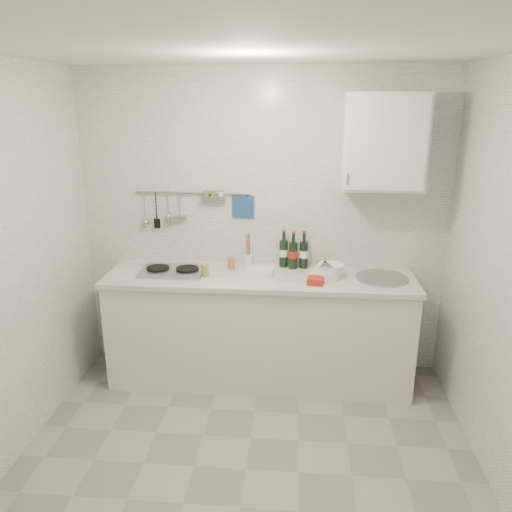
{
  "coord_description": "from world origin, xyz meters",
  "views": [
    {
      "loc": [
        0.29,
        -2.6,
        2.25
      ],
      "look_at": [
        -0.01,
        0.9,
        1.14
      ],
      "focal_mm": 35.0,
      "sensor_mm": 36.0,
      "label": 1
    }
  ],
  "objects_px": {
    "plate_stack_hob": "(179,271)",
    "utensil_crock": "(248,260)",
    "wine_bottles": "(293,250)",
    "plate_stack_sink": "(328,271)",
    "wall_cabinet": "(383,142)"
  },
  "relations": [
    {
      "from": "wine_bottles",
      "to": "utensil_crock",
      "type": "distance_m",
      "value": 0.38
    },
    {
      "from": "wine_bottles",
      "to": "utensil_crock",
      "type": "bearing_deg",
      "value": -173.89
    },
    {
      "from": "plate_stack_hob",
      "to": "plate_stack_sink",
      "type": "bearing_deg",
      "value": -0.77
    },
    {
      "from": "utensil_crock",
      "to": "plate_stack_sink",
      "type": "bearing_deg",
      "value": -15.55
    },
    {
      "from": "plate_stack_sink",
      "to": "wine_bottles",
      "type": "relative_size",
      "value": 0.87
    },
    {
      "from": "wall_cabinet",
      "to": "plate_stack_hob",
      "type": "height_order",
      "value": "wall_cabinet"
    },
    {
      "from": "plate_stack_sink",
      "to": "plate_stack_hob",
      "type": "bearing_deg",
      "value": 179.23
    },
    {
      "from": "wine_bottles",
      "to": "utensil_crock",
      "type": "height_order",
      "value": "wine_bottles"
    },
    {
      "from": "wall_cabinet",
      "to": "wine_bottles",
      "type": "height_order",
      "value": "wall_cabinet"
    },
    {
      "from": "plate_stack_hob",
      "to": "utensil_crock",
      "type": "distance_m",
      "value": 0.57
    },
    {
      "from": "wall_cabinet",
      "to": "utensil_crock",
      "type": "distance_m",
      "value": 1.39
    },
    {
      "from": "wine_bottles",
      "to": "plate_stack_hob",
      "type": "bearing_deg",
      "value": -167.53
    },
    {
      "from": "plate_stack_sink",
      "to": "wine_bottles",
      "type": "xyz_separation_m",
      "value": [
        -0.27,
        0.22,
        0.1
      ]
    },
    {
      "from": "plate_stack_hob",
      "to": "utensil_crock",
      "type": "bearing_deg",
      "value": 16.65
    },
    {
      "from": "plate_stack_hob",
      "to": "wine_bottles",
      "type": "xyz_separation_m",
      "value": [
        0.91,
        0.2,
        0.14
      ]
    }
  ]
}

